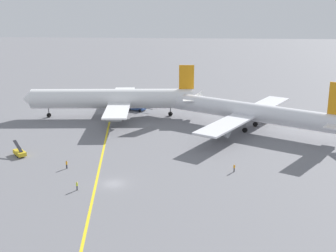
{
  "coord_description": "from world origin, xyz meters",
  "views": [
    {
      "loc": [
        16.01,
        -82.27,
        35.67
      ],
      "look_at": [
        8.86,
        27.26,
        4.0
      ],
      "focal_mm": 49.47,
      "sensor_mm": 36.0,
      "label": 1
    }
  ],
  "objects": [
    {
      "name": "ground_crew_marshaller_foreground",
      "position": [
        -11.25,
        7.41,
        0.92
      ],
      "size": [
        0.36,
        0.36,
        1.76
      ],
      "color": "black",
      "rests_on": "ground"
    },
    {
      "name": "gse_belt_loader_portside",
      "position": [
        -24.11,
        14.5,
        0.83
      ],
      "size": [
        4.16,
        4.54,
        3.02
      ],
      "color": "gold",
      "rests_on": "ground"
    },
    {
      "name": "ground_crew_ramp_agent_by_cones",
      "position": [
        23.86,
        7.83,
        0.86
      ],
      "size": [
        0.42,
        0.42,
        1.66
      ],
      "color": "#4C4C51",
      "rests_on": "ground"
    },
    {
      "name": "pushback_tug",
      "position": [
        -3.22,
        58.24,
        1.16
      ],
      "size": [
        8.51,
        5.06,
        2.75
      ],
      "color": "#2D4C8C",
      "rests_on": "ground"
    },
    {
      "name": "airliner_being_pushed",
      "position": [
        27.72,
        40.78,
        4.84
      ],
      "size": [
        54.72,
        44.62,
        15.22
      ],
      "color": "silver",
      "rests_on": "ground"
    },
    {
      "name": "airliner_at_gate_left",
      "position": [
        -8.75,
        49.82,
        5.5
      ],
      "size": [
        53.08,
        40.48,
        15.5
      ],
      "color": "white",
      "rests_on": "ground"
    },
    {
      "name": "taxiway_stripe",
      "position": [
        -4.71,
        10.0,
        0.0
      ],
      "size": [
        15.76,
        119.09,
        0.01
      ],
      "primitive_type": "cube",
      "rotation": [
        0.0,
        0.0,
        0.13
      ],
      "color": "yellow",
      "rests_on": "ground"
    },
    {
      "name": "ground_plane",
      "position": [
        0.0,
        0.0,
        0.0
      ],
      "size": [
        600.0,
        600.0,
        0.0
      ],
      "primitive_type": "plane",
      "color": "slate"
    },
    {
      "name": "ground_crew_wing_walker_right",
      "position": [
        -6.25,
        -3.43,
        0.91
      ],
      "size": [
        0.36,
        0.36,
        1.73
      ],
      "color": "#4C4C51",
      "rests_on": "ground"
    }
  ]
}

